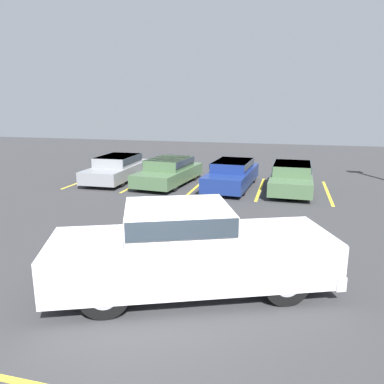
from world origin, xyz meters
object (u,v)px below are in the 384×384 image
parked_sedan_a (118,167)px  parked_sedan_c (232,173)px  parked_sedan_d (292,176)px  pickup_truck (192,249)px  parked_sedan_b (169,170)px

parked_sedan_a → parked_sedan_c: parked_sedan_a is taller
parked_sedan_c → parked_sedan_d: parked_sedan_c is taller
pickup_truck → parked_sedan_d: size_ratio=1.32×
pickup_truck → parked_sedan_c: 9.76m
parked_sedan_b → parked_sedan_c: bearing=97.3°
parked_sedan_a → parked_sedan_d: 8.33m
parked_sedan_b → parked_sedan_d: parked_sedan_b is taller
pickup_truck → parked_sedan_d: pickup_truck is taller
parked_sedan_d → parked_sedan_b: bearing=-88.6°
parked_sedan_a → pickup_truck: bearing=31.6°
parked_sedan_a → parked_sedan_b: 2.75m
parked_sedan_c → parked_sedan_d: size_ratio=1.06×
parked_sedan_b → parked_sedan_c: 2.98m
pickup_truck → parked_sedan_a: size_ratio=1.25×
parked_sedan_a → parked_sedan_c: 5.73m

